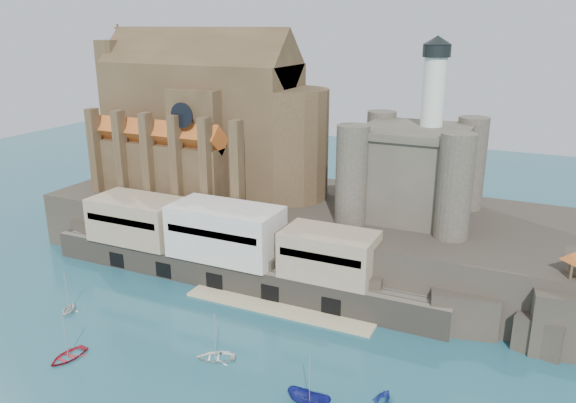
# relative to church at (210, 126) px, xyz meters

# --- Properties ---
(ground) EXTENTS (300.00, 300.00, 0.00)m
(ground) POSITION_rel_church_xyz_m (24.13, -41.85, -22.13)
(ground) COLOR #1B4D5B
(ground) RESTS_ON ground
(promontory) EXTENTS (100.00, 36.00, 10.00)m
(promontory) POSITION_rel_church_xyz_m (23.94, -2.48, -17.20)
(promontory) COLOR black
(promontory) RESTS_ON ground
(quay) EXTENTS (70.00, 12.00, 13.05)m
(quay) POSITION_rel_church_xyz_m (13.94, -18.78, -16.06)
(quay) COLOR #5E574B
(quay) RESTS_ON ground
(church) EXTENTS (47.00, 25.93, 30.51)m
(church) POSITION_rel_church_xyz_m (0.00, 0.00, 0.00)
(church) COLOR #443420
(church) RESTS_ON promontory
(castle_keep) EXTENTS (21.20, 21.20, 29.30)m
(castle_keep) POSITION_rel_church_xyz_m (40.21, -0.78, -3.81)
(castle_keep) COLOR #444035
(castle_keep) RESTS_ON promontory
(rock_outcrop) EXTENTS (14.50, 10.50, 8.70)m
(rock_outcrop) POSITION_rel_church_xyz_m (66.13, -16.01, -18.11)
(rock_outcrop) COLOR black
(rock_outcrop) RESTS_ON ground
(boat_0) EXTENTS (3.84, 1.53, 5.23)m
(boat_0) POSITION_rel_church_xyz_m (7.32, -46.74, -22.13)
(boat_0) COLOR red
(boat_0) RESTS_ON ground
(boat_4) EXTENTS (3.43, 2.75, 3.45)m
(boat_4) POSITION_rel_church_xyz_m (-1.67, -37.69, -22.13)
(boat_4) COLOR silver
(boat_4) RESTS_ON ground
(boat_6) EXTENTS (2.45, 3.68, 5.01)m
(boat_6) POSITION_rel_church_xyz_m (24.61, -38.78, -22.13)
(boat_6) COLOR white
(boat_6) RESTS_ON ground
(boat_7) EXTENTS (3.20, 2.19, 3.47)m
(boat_7) POSITION_rel_church_xyz_m (46.47, -38.33, -22.13)
(boat_7) COLOR #23399F
(boat_7) RESTS_ON ground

